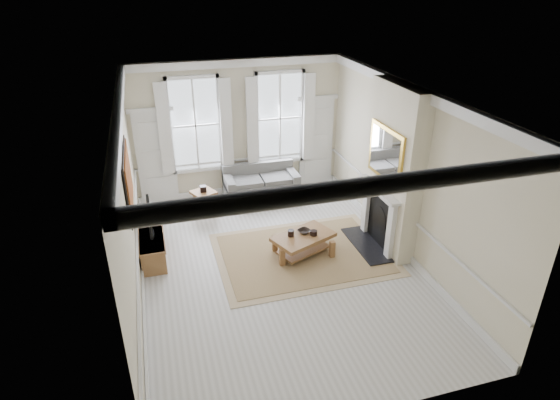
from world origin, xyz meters
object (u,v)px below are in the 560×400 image
object	(u,v)px
coffee_table	(303,239)
tv_stand	(152,245)
sofa	(261,184)
side_table	(204,196)

from	to	relation	value
coffee_table	tv_stand	distance (m)	3.05
coffee_table	tv_stand	size ratio (longest dim) A/B	0.97
sofa	coffee_table	xyz separation A→B (m)	(0.18, -2.84, 0.01)
sofa	tv_stand	bearing A→B (deg)	-143.27
tv_stand	side_table	bearing A→B (deg)	50.55
sofa	side_table	size ratio (longest dim) A/B	2.82
sofa	coffee_table	bearing A→B (deg)	-86.29
coffee_table	tv_stand	xyz separation A→B (m)	(-2.94, 0.78, -0.12)
side_table	coffee_table	distance (m)	2.86
side_table	coffee_table	xyz separation A→B (m)	(1.69, -2.31, -0.11)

